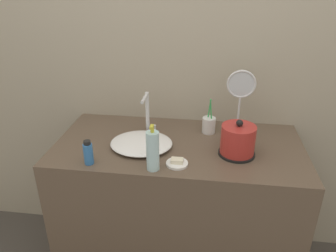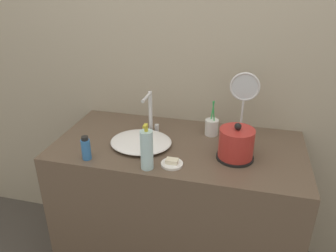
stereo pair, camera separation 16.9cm
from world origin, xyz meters
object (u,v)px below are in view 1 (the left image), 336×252
object	(u,v)px
faucet	(148,111)
vanity_mirror	(240,98)
electric_kettle	(238,141)
shampoo_bottle	(88,153)
lotion_bottle	(153,151)
toothbrush_cup	(209,125)

from	to	relation	value
faucet	vanity_mirror	distance (m)	0.50
electric_kettle	shampoo_bottle	size ratio (longest dim) A/B	1.56
lotion_bottle	vanity_mirror	size ratio (longest dim) A/B	0.61
faucet	shampoo_bottle	distance (m)	0.43
shampoo_bottle	vanity_mirror	size ratio (longest dim) A/B	0.33
faucet	electric_kettle	size ratio (longest dim) A/B	1.24
toothbrush_cup	shampoo_bottle	xyz separation A→B (m)	(-0.55, -0.41, 0.01)
faucet	electric_kettle	xyz separation A→B (m)	(0.48, -0.18, -0.06)
toothbrush_cup	lotion_bottle	size ratio (longest dim) A/B	0.90
faucet	shampoo_bottle	size ratio (longest dim) A/B	1.93
toothbrush_cup	faucet	bearing A→B (deg)	-172.00
lotion_bottle	shampoo_bottle	bearing A→B (deg)	178.78
electric_kettle	toothbrush_cup	distance (m)	0.27
toothbrush_cup	shampoo_bottle	distance (m)	0.69
lotion_bottle	vanity_mirror	xyz separation A→B (m)	(0.40, 0.41, 0.12)
vanity_mirror	shampoo_bottle	bearing A→B (deg)	-150.30
electric_kettle	shampoo_bottle	distance (m)	0.72
faucet	lotion_bottle	bearing A→B (deg)	-75.75
vanity_mirror	electric_kettle	bearing A→B (deg)	-92.92
electric_kettle	vanity_mirror	world-z (taller)	vanity_mirror
faucet	shampoo_bottle	bearing A→B (deg)	-120.75
lotion_bottle	faucet	bearing A→B (deg)	104.25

